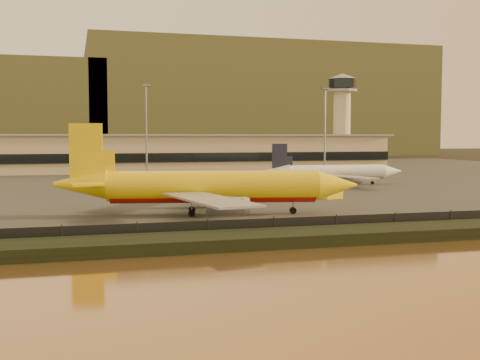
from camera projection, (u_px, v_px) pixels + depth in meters
name	position (u px, v px, depth m)	size (l,w,h in m)	color
ground	(285.00, 221.00, 85.02)	(900.00, 900.00, 0.00)	black
embankment	(335.00, 236.00, 68.63)	(320.00, 7.00, 1.40)	black
tarmac	(175.00, 177.00, 176.31)	(320.00, 220.00, 0.20)	#2D2D2D
perimeter_fence	(321.00, 225.00, 72.43)	(300.00, 0.05, 2.20)	black
terminal_building	(117.00, 154.00, 201.36)	(202.00, 25.00, 12.60)	#C8B78B
control_tower	(342.00, 111.00, 228.02)	(11.20, 11.20, 35.50)	#C8B78B
apron_light_masts	(243.00, 123.00, 159.97)	(152.20, 12.20, 25.40)	slate
distant_hills	(85.00, 108.00, 403.99)	(470.00, 160.00, 70.00)	brown
dhl_cargo_jet	(208.00, 187.00, 90.81)	(45.85, 44.24, 13.76)	yellow
white_narrowbody_jet	(334.00, 173.00, 146.47)	(35.19, 34.25, 10.11)	white
gse_vehicle_yellow	(332.00, 194.00, 113.94)	(3.92, 1.76, 1.76)	yellow
gse_vehicle_white	(162.00, 194.00, 114.03)	(4.14, 1.86, 1.86)	white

